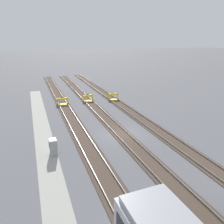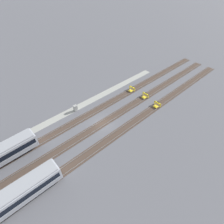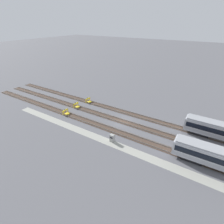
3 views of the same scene
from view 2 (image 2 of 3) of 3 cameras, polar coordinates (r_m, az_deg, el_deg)
name	(u,v)px [view 2 (image 2 of 3)]	position (r m, az deg, el deg)	size (l,w,h in m)	color
ground_plane	(102,124)	(40.84, -3.25, -3.82)	(400.00, 400.00, 0.00)	#5B5B60
service_walkway	(81,106)	(46.22, -10.12, 2.04)	(54.00, 2.00, 0.01)	#9E9E93
rail_track_nearest	(90,114)	(43.51, -7.08, -0.52)	(90.00, 2.24, 0.21)	#47382D
rail_track_near_inner	(102,124)	(40.81, -3.25, -3.78)	(90.00, 2.24, 0.21)	#47382D
rail_track_middle	(115,135)	(38.46, 1.12, -7.45)	(90.00, 2.24, 0.21)	#47382D
subway_car_front_row_leftmost	(3,205)	(33.19, -32.08, -24.34)	(18.01, 2.92, 3.70)	#ADAFB7
bumper_stop_nearest_track	(132,89)	(50.86, 6.40, 7.42)	(1.38, 2.01, 1.22)	yellow
bumper_stop_near_inner_track	(145,96)	(48.89, 10.70, 5.27)	(1.36, 2.00, 1.22)	yellow
bumper_stop_middle_track	(157,105)	(46.47, 14.42, 2.31)	(1.35, 2.00, 1.22)	yellow
electrical_cabinet	(75,108)	(44.54, -11.87, 1.28)	(0.90, 0.73, 1.60)	#9E9E99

